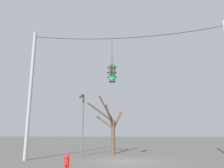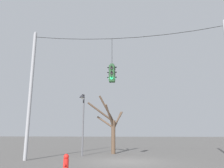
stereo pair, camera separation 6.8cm
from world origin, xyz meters
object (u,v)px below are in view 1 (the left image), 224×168
Objects in this scene: utility_pole_left at (30,92)px; street_lamp at (82,111)px; fire_hydrant at (66,163)px; bare_tree at (111,126)px; traffic_light_near_left_pole at (112,73)px.

street_lamp is at bearing 47.00° from utility_pole_left.
utility_pole_left is 4.03m from street_lamp.
utility_pole_left is 11.03× the size of fire_hydrant.
utility_pole_left reaches higher than fire_hydrant.
bare_tree is at bearing 85.78° from fire_hydrant.
utility_pole_left reaches higher than bare_tree.
street_lamp reaches higher than fire_hydrant.
utility_pole_left is 5.34m from traffic_light_near_left_pole.
traffic_light_near_left_pole is at bearing 69.85° from fire_hydrant.
street_lamp is 5.92× the size of fire_hydrant.
traffic_light_near_left_pole is 3.78× the size of fire_hydrant.
utility_pole_left is 2.91× the size of traffic_light_near_left_pole.
traffic_light_near_left_pole is 0.63× the size of bare_tree.
street_lamp is at bearing 100.10° from fire_hydrant.
fire_hydrant is (3.85, -3.78, -3.76)m from utility_pole_left.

